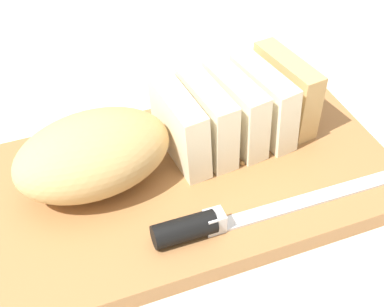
{
  "coord_description": "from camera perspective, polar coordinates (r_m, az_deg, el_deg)",
  "views": [
    {
      "loc": [
        -0.19,
        -0.42,
        0.47
      ],
      "look_at": [
        0.0,
        0.0,
        0.05
      ],
      "focal_mm": 53.47,
      "sensor_mm": 36.0,
      "label": 1
    }
  ],
  "objects": [
    {
      "name": "ground_plane",
      "position": [
        0.66,
        -0.0,
        -3.35
      ],
      "size": [
        3.0,
        3.0,
        0.0
      ],
      "primitive_type": "plane",
      "color": "silver"
    },
    {
      "name": "cutting_board",
      "position": [
        0.65,
        -0.0,
        -2.68
      ],
      "size": [
        0.47,
        0.28,
        0.02
      ],
      "primitive_type": "cube",
      "rotation": [
        0.0,
        0.0,
        -0.05
      ],
      "color": "#9E6B3D",
      "rests_on": "ground_plane"
    },
    {
      "name": "bread_knife",
      "position": [
        0.58,
        2.28,
        -6.83
      ],
      "size": [
        0.29,
        0.04,
        0.02
      ],
      "rotation": [
        0.0,
        0.0,
        -0.06
      ],
      "color": "silver",
      "rests_on": "cutting_board"
    },
    {
      "name": "bread_loaf",
      "position": [
        0.63,
        -3.28,
        2.05
      ],
      "size": [
        0.35,
        0.13,
        0.09
      ],
      "rotation": [
        0.0,
        0.0,
        0.06
      ],
      "color": "tan",
      "rests_on": "cutting_board"
    },
    {
      "name": "crumb_near_knife",
      "position": [
        0.65,
        5.05,
        -0.97
      ],
      "size": [
        0.01,
        0.01,
        0.01
      ],
      "primitive_type": "sphere",
      "color": "#A8753D",
      "rests_on": "cutting_board"
    },
    {
      "name": "crumb_near_loaf",
      "position": [
        0.66,
        -1.04,
        -0.66
      ],
      "size": [
        0.0,
        0.0,
        0.0
      ],
      "primitive_type": "sphere",
      "color": "#A8753D",
      "rests_on": "cutting_board"
    }
  ]
}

